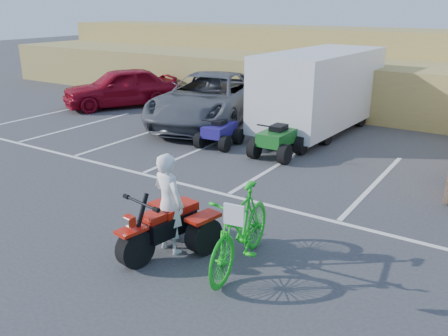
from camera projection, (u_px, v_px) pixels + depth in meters
The scene contains 11 objects.
ground at pixel (161, 235), 9.23m from camera, with size 100.00×100.00×0.00m, color #353537.
parking_stripes at pixel (291, 181), 12.00m from camera, with size 28.00×5.16×0.01m.
grass_embankment at pixel (386, 71), 21.02m from camera, with size 40.00×8.50×3.10m.
red_trike_atv at pixel (164, 253), 8.56m from camera, with size 1.34×1.79×1.16m, color #B3160A, non-canonical shape.
rider at pixel (169, 203), 8.35m from camera, with size 0.67×0.44×1.85m, color white.
green_dirt_bike at pixel (241, 229), 7.90m from camera, with size 0.66×2.33×1.40m, color #14BF19.
grey_pickup at pixel (209, 99), 17.56m from camera, with size 3.04×6.60×1.84m, color #4D4F55.
red_car at pixel (121, 87), 20.49m from camera, with size 1.97×4.88×1.66m, color maroon.
cargo_trailer at pixel (320, 89), 16.32m from camera, with size 2.70×6.01×2.74m.
quad_atv_blue at pixel (219, 146), 14.98m from camera, with size 1.07×1.44×0.94m, color navy, non-canonical shape.
quad_atv_green at pixel (278, 156), 13.98m from camera, with size 1.21×1.62×1.06m, color #145A1B, non-canonical shape.
Camera 1 is at (5.55, -6.28, 4.26)m, focal length 38.00 mm.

